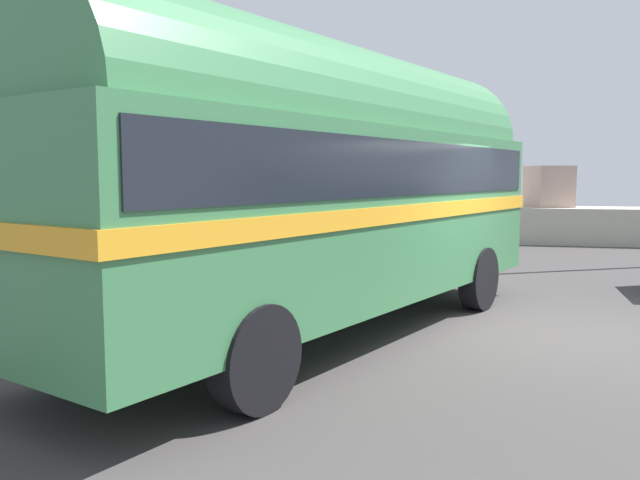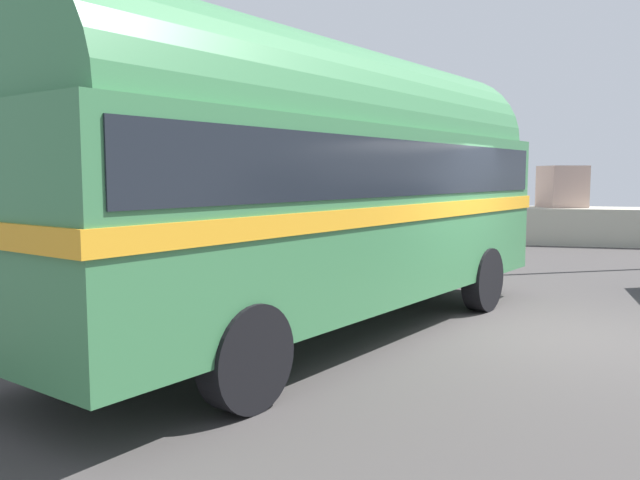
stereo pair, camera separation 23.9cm
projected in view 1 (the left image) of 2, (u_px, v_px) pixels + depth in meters
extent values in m
cube|color=#3E3B3A|center=(556.00, 333.00, 8.42)|extent=(32.00, 26.00, 0.02)
cube|color=#B3B09C|center=(505.00, 225.00, 19.81)|extent=(31.36, 1.80, 1.10)
sphere|color=#B3B49A|center=(139.00, 186.00, 22.28)|extent=(1.18, 1.18, 1.18)
sphere|color=#B8A0A1|center=(215.00, 193.00, 21.56)|extent=(0.75, 0.75, 0.75)
cube|color=#C0B693|center=(334.00, 188.00, 20.48)|extent=(1.42, 1.40, 1.09)
sphere|color=#B2BA95|center=(446.00, 194.00, 19.95)|extent=(0.76, 0.76, 0.76)
cube|color=#C5A090|center=(549.00, 186.00, 19.57)|extent=(1.47, 1.55, 1.25)
cylinder|color=black|center=(356.00, 267.00, 11.05)|extent=(0.62, 0.99, 0.96)
cylinder|color=black|center=(479.00, 279.00, 9.79)|extent=(0.62, 0.99, 0.96)
cylinder|color=black|center=(97.00, 324.00, 6.80)|extent=(0.62, 0.99, 0.96)
cylinder|color=black|center=(256.00, 358.00, 5.54)|extent=(0.62, 0.99, 0.96)
cube|color=#3A7949|center=(322.00, 214.00, 8.19)|extent=(5.39, 8.68, 2.10)
cylinder|color=#3A7949|center=(322.00, 131.00, 8.08)|extent=(5.08, 8.30, 2.20)
cube|color=gold|center=(322.00, 210.00, 8.18)|extent=(5.47, 8.78, 0.20)
cube|color=black|center=(322.00, 169.00, 8.13)|extent=(5.30, 8.39, 0.64)
cube|color=silver|center=(455.00, 250.00, 11.76)|extent=(2.17, 1.01, 0.28)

